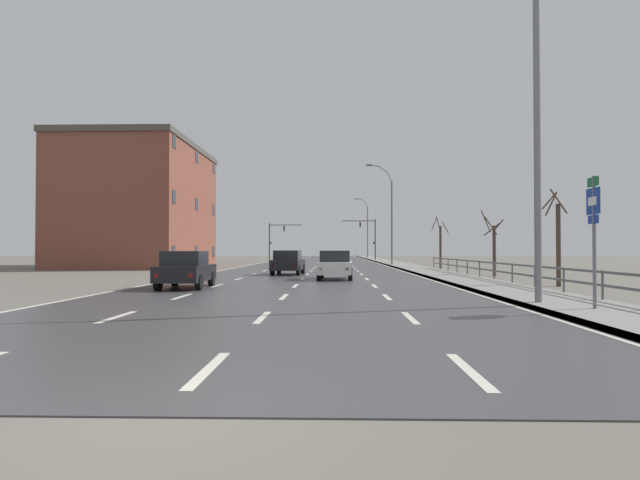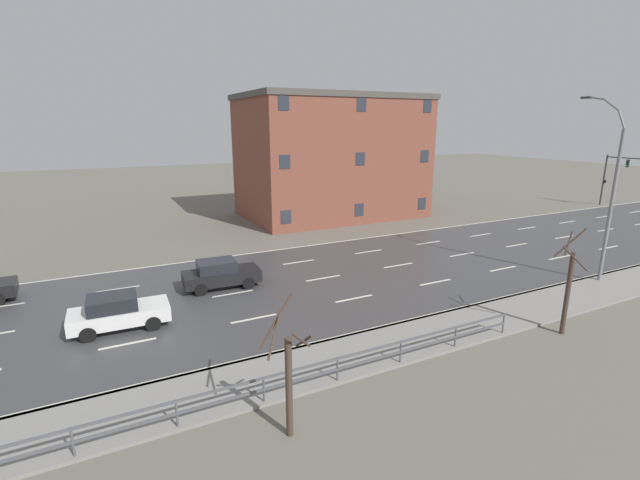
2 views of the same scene
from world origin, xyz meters
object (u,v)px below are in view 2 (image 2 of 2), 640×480
Objects in this scene: traffic_signal_left at (614,172)px; car_near_right at (220,274)px; street_lamp_midground at (610,194)px; car_far_left at (118,312)px; brick_building at (331,157)px.

traffic_signal_left reaches higher than car_near_right.
car_far_left is (-5.63, -24.84, -4.21)m from street_lamp_midground.
car_far_left is (8.75, -49.96, -2.87)m from traffic_signal_left.
car_near_right is (5.73, -44.66, -2.87)m from traffic_signal_left.
street_lamp_midground reaches higher than car_near_right.
street_lamp_midground is at bearing 69.39° from car_near_right.
car_far_left is 27.69m from brick_building.
car_near_right is 0.25× the size of brick_building.
traffic_signal_left is 45.12m from car_near_right.
car_near_right is 6.10m from car_far_left.
car_near_right is 21.89m from brick_building.
traffic_signal_left is (-14.38, 25.12, -1.34)m from street_lamp_midground.
brick_building reaches higher than traffic_signal_left.
brick_building is (-18.19, 20.30, 4.91)m from car_far_left.
brick_building is at bearing -169.20° from street_lamp_midground.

